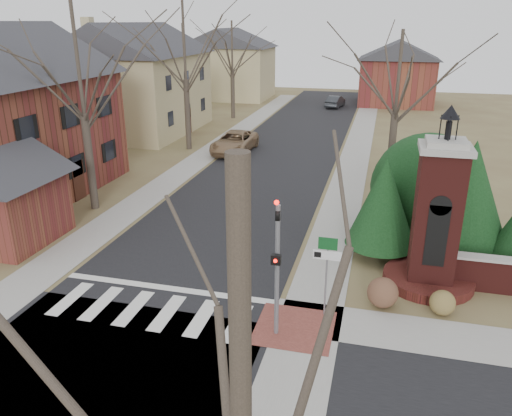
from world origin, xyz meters
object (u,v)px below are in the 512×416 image
(sign_post, at_px, (327,261))
(brick_gate_monument, at_px, (435,229))
(traffic_signal_pole, at_px, (277,258))
(distant_car, at_px, (335,102))
(pickup_truck, at_px, (235,142))

(sign_post, distance_m, brick_gate_monument, 4.55)
(traffic_signal_pole, height_order, brick_gate_monument, brick_gate_monument)
(sign_post, distance_m, distant_car, 42.09)
(distant_car, bearing_deg, traffic_signal_pole, 102.94)
(traffic_signal_pole, bearing_deg, brick_gate_monument, 43.24)
(brick_gate_monument, xyz_separation_m, distant_car, (-7.40, 38.88, -1.53))
(pickup_truck, bearing_deg, distant_car, 77.61)
(pickup_truck, bearing_deg, traffic_signal_pole, -69.70)
(brick_gate_monument, distance_m, pickup_truck, 20.98)
(brick_gate_monument, relative_size, distant_car, 1.67)
(traffic_signal_pole, distance_m, distant_car, 43.43)
(sign_post, relative_size, brick_gate_monument, 0.42)
(brick_gate_monument, height_order, pickup_truck, brick_gate_monument)
(pickup_truck, distance_m, distant_car, 22.58)
(sign_post, bearing_deg, traffic_signal_pole, -132.43)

